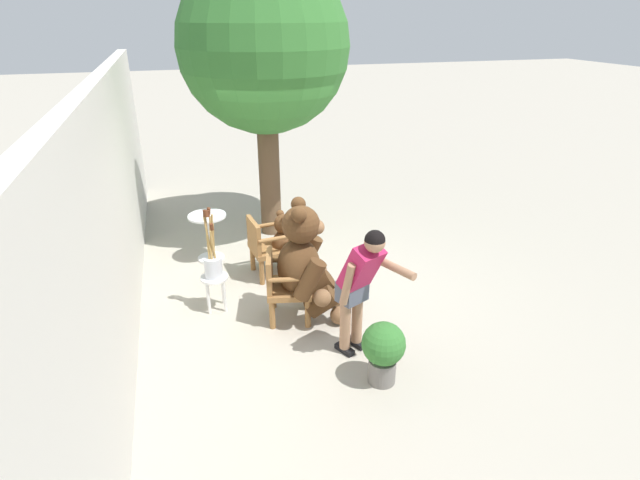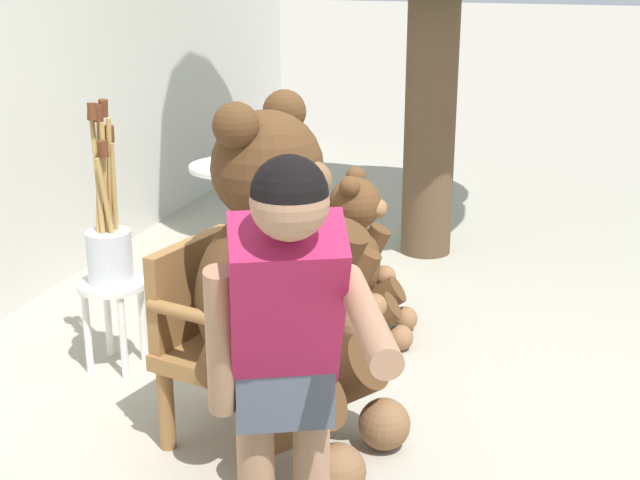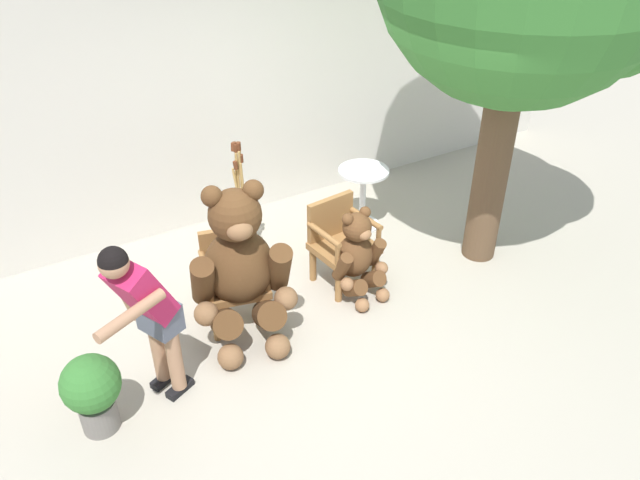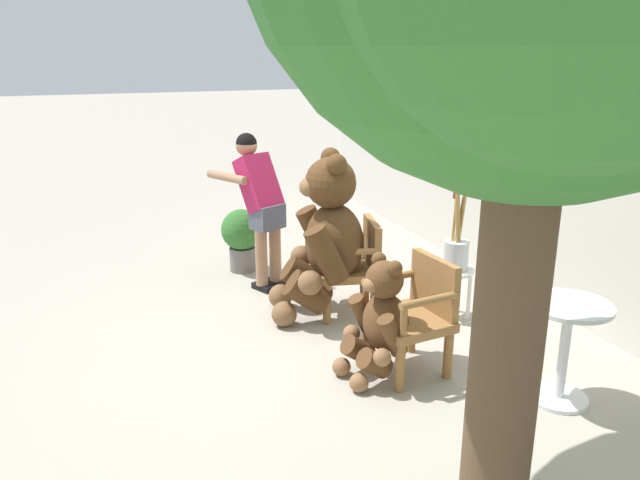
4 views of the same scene
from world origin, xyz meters
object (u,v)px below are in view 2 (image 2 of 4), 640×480
teddy_bear_small (360,258)px  teddy_bear_large (279,286)px  wooden_chair_right (307,252)px  brush_bucket (109,241)px  white_stool (113,301)px  wooden_chair_left (225,336)px  round_side_table (235,206)px  person_visitor (286,348)px

teddy_bear_small → teddy_bear_large: bearing=178.5°
wooden_chair_right → brush_bucket: size_ratio=0.96×
wooden_chair_right → white_stool: wooden_chair_right is taller
wooden_chair_right → brush_bucket: brush_bucket is taller
wooden_chair_left → round_side_table: (1.88, 0.73, -0.01)m
wooden_chair_left → round_side_table: wooden_chair_left is taller
wooden_chair_right → round_side_table: 1.05m
wooden_chair_right → person_visitor: person_visitor is taller
wooden_chair_left → wooden_chair_right: size_ratio=1.00×
teddy_bear_large → brush_bucket: bearing=65.9°
wooden_chair_right → brush_bucket: 1.07m
round_side_table → teddy_bear_small: bearing=-125.8°
white_stool → wooden_chair_right: bearing=-48.4°
wooden_chair_left → wooden_chair_right: 1.14m
wooden_chair_left → teddy_bear_large: (-0.03, -0.26, 0.27)m
wooden_chair_left → teddy_bear_large: 0.38m
person_visitor → round_side_table: (2.81, 1.34, -0.46)m
white_stool → brush_bucket: (0.00, -0.00, 0.32)m
white_stool → round_side_table: bearing=-2.2°
white_stool → brush_bucket: size_ratio=0.51×
teddy_bear_large → round_side_table: bearing=27.3°
teddy_bear_large → white_stool: 1.21m
teddy_bear_large → teddy_bear_small: size_ratio=1.61×
wooden_chair_left → white_stool: (0.44, 0.79, -0.11)m
wooden_chair_left → teddy_bear_small: teddy_bear_small is taller
white_stool → brush_bucket: brush_bucket is taller
teddy_bear_large → wooden_chair_right: bearing=12.5°
wooden_chair_left → white_stool: wooden_chair_left is taller
wooden_chair_right → white_stool: (-0.70, 0.79, -0.11)m
teddy_bear_small → person_visitor: bearing=-171.4°
teddy_bear_large → round_side_table: teddy_bear_large is taller
round_side_table → teddy_bear_large: bearing=-152.7°
person_visitor → brush_bucket: (1.36, 1.39, -0.24)m
wooden_chair_right → white_stool: bearing=131.6°
teddy_bear_large → round_side_table: 2.18m
person_visitor → round_side_table: person_visitor is taller
teddy_bear_large → white_stool: size_ratio=3.25×
teddy_bear_large → person_visitor: person_visitor is taller
brush_bucket → wooden_chair_right: bearing=-48.4°
wooden_chair_left → teddy_bear_large: teddy_bear_large is taller
wooden_chair_right → round_side_table: (0.75, 0.73, -0.01)m
teddy_bear_large → person_visitor: 0.98m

